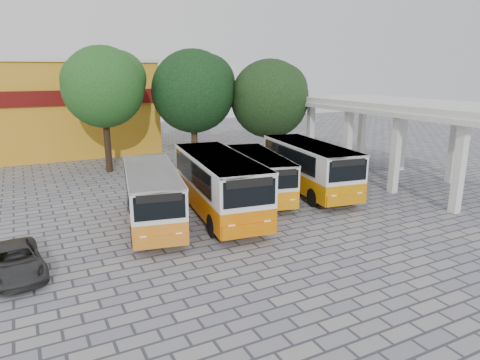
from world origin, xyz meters
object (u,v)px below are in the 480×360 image
bus_centre_right (259,173)px  bus_far_right (309,165)px  bus_far_left (152,193)px  parked_car (15,261)px  bus_centre_left (219,181)px

bus_centre_right → bus_far_right: 3.35m
bus_far_left → parked_car: (-6.02, -2.89, -1.05)m
bus_far_left → bus_centre_right: (6.90, 1.69, -0.08)m
bus_far_right → parked_car: size_ratio=2.20×
bus_far_right → bus_centre_right: bearing=-179.1°
parked_car → bus_centre_left: bearing=10.0°
bus_centre_left → bus_centre_right: bus_centre_left is taller
bus_far_left → bus_centre_right: bearing=24.7°
bus_centre_right → parked_car: size_ratio=1.93×
bus_far_left → bus_far_right: 10.30m
bus_centre_left → bus_far_left: bearing=-175.5°
bus_far_left → bus_centre_left: (3.48, -0.16, 0.22)m
bus_centre_left → bus_far_right: size_ratio=1.04×
bus_far_left → bus_centre_left: 3.49m
bus_centre_left → parked_car: size_ratio=2.28×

